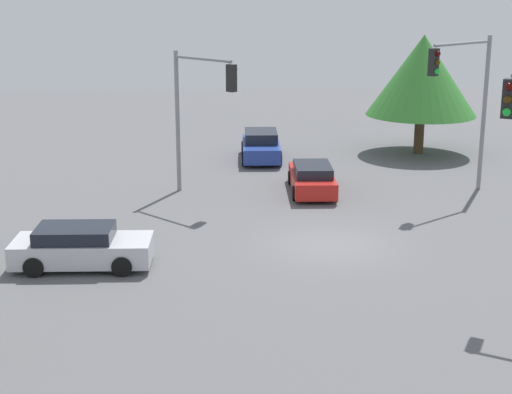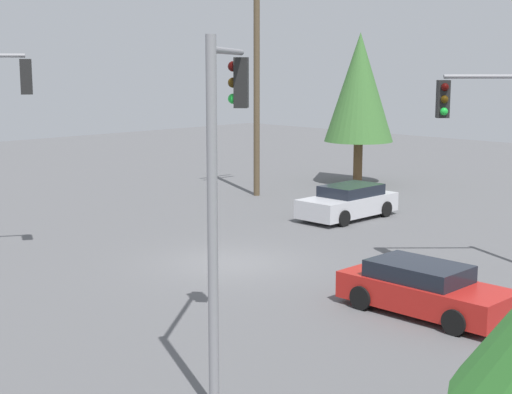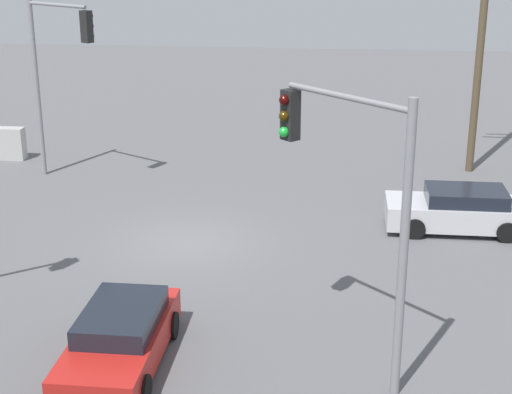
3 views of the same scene
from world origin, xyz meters
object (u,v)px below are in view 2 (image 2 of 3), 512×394
Objects in this scene: sedan_red at (424,289)px; sedan_silver at (348,202)px; traffic_signal_cross at (507,135)px; traffic_signal_aux at (225,151)px.

sedan_silver is at bearing -132.65° from sedan_red.
traffic_signal_cross is (-3.39, -8.30, 3.40)m from sedan_silver.
sedan_red is at bearing -42.76° from traffic_signal_aux.
traffic_signal_cross is 0.91× the size of traffic_signal_aux.
sedan_silver is (8.07, 8.76, 0.03)m from sedan_red.
traffic_signal_cross is at bearing -174.39° from sedan_red.
sedan_red is 7.25m from traffic_signal_aux.
traffic_signal_aux reaches higher than sedan_red.
sedan_red is 11.92m from sedan_silver.
traffic_signal_aux is (-10.82, 0.01, 0.41)m from traffic_signal_cross.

